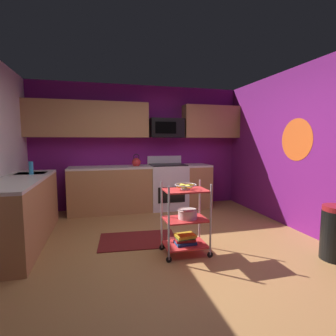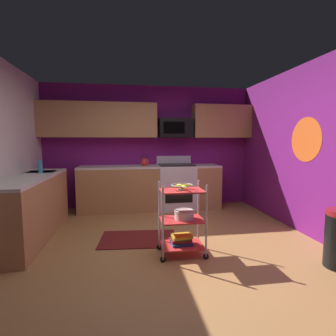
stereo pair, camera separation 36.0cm
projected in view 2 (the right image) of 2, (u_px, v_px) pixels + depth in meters
floor at (165, 252)px, 3.39m from camera, size 4.40×4.80×0.04m
wall_back at (149, 147)px, 5.64m from camera, size 4.52×0.06×2.60m
wall_right at (323, 150)px, 3.60m from camera, size 0.06×4.80×2.60m
wall_flower_decal at (306, 140)px, 3.90m from camera, size 0.00×0.67×0.67m
counter_run at (109, 194)px, 4.72m from camera, size 3.65×2.70×0.92m
oven_range at (176, 186)px, 5.49m from camera, size 0.76×0.65×1.10m
upper_cabinets at (144, 121)px, 5.38m from camera, size 4.40×0.33×0.70m
microwave at (175, 128)px, 5.47m from camera, size 0.70×0.39×0.40m
rolling_cart at (182, 220)px, 3.23m from camera, size 0.60×0.39×0.91m
fruit_bowl at (182, 186)px, 3.19m from camera, size 0.27×0.27×0.07m
mixing_bowl_large at (184, 214)px, 3.23m from camera, size 0.25×0.25×0.11m
book_stack at (182, 240)px, 3.26m from camera, size 0.26×0.20×0.12m
kettle at (145, 162)px, 5.33m from camera, size 0.21×0.18×0.26m
dish_soap_bottle at (40, 167)px, 4.14m from camera, size 0.06×0.06×0.20m
floor_rug at (139, 239)px, 3.78m from camera, size 1.15×0.79×0.01m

